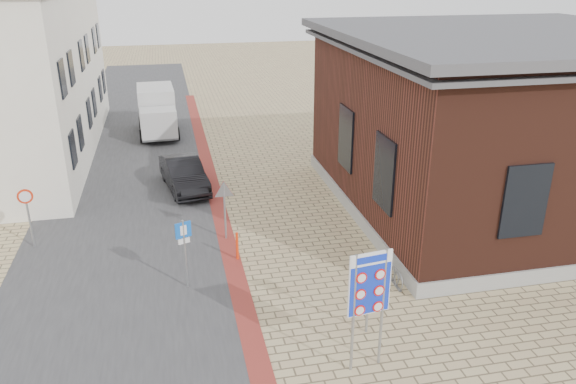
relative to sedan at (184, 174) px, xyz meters
name	(u,v)px	position (x,y,z in m)	size (l,w,h in m)	color
ground	(327,332)	(3.20, -11.15, -0.68)	(120.00, 120.00, 0.00)	tan
road_strip	(134,164)	(-2.30, 3.85, -0.67)	(7.00, 60.00, 0.02)	#38383A
curb_strip	(215,196)	(1.20, -1.15, -0.66)	(0.60, 40.00, 0.02)	maroon
brick_building	(504,119)	(12.19, -4.16, 2.81)	(13.00, 13.00, 6.80)	gray
townhouse_mid	(10,63)	(-7.79, 6.85, 3.89)	(7.40, 6.40, 9.10)	silver
townhouse_far	(35,54)	(-7.79, 12.85, 3.49)	(7.40, 6.40, 8.30)	silver
bike_rack	(391,271)	(5.85, -8.95, -0.41)	(0.08, 1.80, 0.60)	slate
sedan	(184,174)	(0.00, 0.00, 0.00)	(1.43, 4.11, 1.35)	black
box_truck	(157,111)	(-1.06, 9.02, 0.65)	(2.26, 4.99, 2.57)	slate
border_sign	(370,286)	(3.70, -12.65, 1.56)	(1.05, 0.19, 3.09)	gray
essen_sign	(369,281)	(4.20, -11.36, 0.86)	(0.63, 0.10, 2.34)	gray
parking_sign	(184,243)	(-0.30, -8.10, 0.80)	(0.47, 0.21, 2.20)	gray
yield_sign	(224,196)	(1.20, -5.15, 0.94)	(0.76, 0.07, 2.15)	gray
speed_sign	(28,209)	(-5.30, -4.40, 0.74)	(0.50, 0.12, 2.15)	gray
bollard	(237,246)	(1.40, -6.74, -0.19)	(0.09, 0.09, 0.97)	#F1340C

